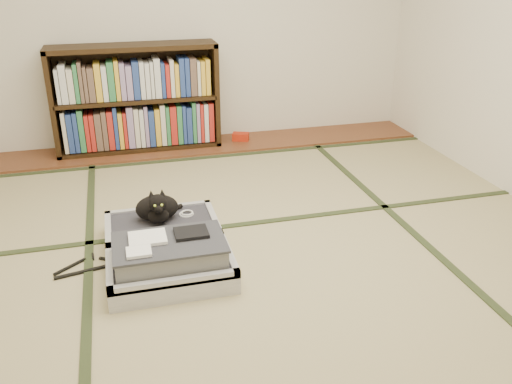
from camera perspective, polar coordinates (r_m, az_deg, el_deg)
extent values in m
plane|color=tan|center=(3.24, 0.74, -6.60)|extent=(4.50, 4.50, 0.00)
cube|color=brown|center=(5.02, -5.41, 4.91)|extent=(4.00, 0.50, 0.02)
cube|color=#B8250E|center=(5.09, -1.63, 5.85)|extent=(0.17, 0.14, 0.07)
plane|color=silver|center=(5.01, -6.48, 18.81)|extent=(4.00, 0.00, 4.00)
cube|color=#2D381E|center=(3.16, -17.25, -8.62)|extent=(0.05, 4.50, 0.01)
cube|color=#2D381E|center=(3.60, 16.29, -4.19)|extent=(0.05, 4.50, 0.01)
cube|color=#2D381E|center=(3.57, -0.98, -3.37)|extent=(4.00, 0.05, 0.01)
cube|color=#2D381E|center=(4.74, -4.78, 3.69)|extent=(4.00, 0.05, 0.01)
cube|color=black|center=(4.92, -20.58, 8.70)|extent=(0.04, 0.32, 0.91)
cube|color=black|center=(4.97, -4.41, 10.30)|extent=(0.04, 0.32, 0.91)
cube|color=black|center=(5.02, -12.02, 4.74)|extent=(1.42, 0.32, 0.04)
cube|color=black|center=(4.81, -12.95, 14.67)|extent=(1.42, 0.32, 0.04)
cube|color=black|center=(4.90, -12.47, 9.58)|extent=(1.36, 0.32, 0.03)
cube|color=black|center=(5.04, -12.58, 10.01)|extent=(1.42, 0.02, 0.91)
cube|color=gray|center=(4.94, -12.23, 7.08)|extent=(1.28, 0.23, 0.39)
cube|color=gray|center=(4.84, -12.66, 11.69)|extent=(1.28, 0.23, 0.34)
cube|color=silver|center=(3.01, -8.92, -8.24)|extent=(0.67, 0.45, 0.12)
cube|color=#313038|center=(2.99, -8.95, -7.75)|extent=(0.60, 0.38, 0.09)
cube|color=silver|center=(2.80, -8.50, -9.37)|extent=(0.67, 0.04, 0.04)
cube|color=silver|center=(3.15, -9.43, -5.31)|extent=(0.67, 0.04, 0.04)
cube|color=silver|center=(2.97, -15.16, -7.88)|extent=(0.04, 0.45, 0.04)
cube|color=silver|center=(3.01, -2.93, -6.49)|extent=(0.04, 0.45, 0.04)
cube|color=silver|center=(3.40, -9.80, -4.28)|extent=(0.67, 0.45, 0.12)
cube|color=#313038|center=(3.38, -9.84, -3.82)|extent=(0.60, 0.38, 0.09)
cube|color=silver|center=(3.19, -9.50, -5.00)|extent=(0.67, 0.04, 0.04)
cube|color=silver|center=(3.55, -10.21, -1.84)|extent=(0.67, 0.04, 0.04)
cube|color=silver|center=(3.36, -15.29, -3.91)|extent=(0.04, 0.45, 0.04)
cube|color=silver|center=(3.40, -4.53, -2.74)|extent=(0.04, 0.45, 0.04)
cylinder|color=black|center=(3.17, -9.47, -5.09)|extent=(0.61, 0.02, 0.02)
cube|color=gray|center=(2.95, -9.05, -6.40)|extent=(0.58, 0.35, 0.12)
cube|color=#3D3E45|center=(2.92, -9.14, -5.26)|extent=(0.59, 0.37, 0.01)
cube|color=white|center=(2.94, -11.35, -4.77)|extent=(0.20, 0.16, 0.02)
cube|color=black|center=(2.96, -6.84, -4.26)|extent=(0.18, 0.14, 0.02)
cube|color=white|center=(2.82, -12.23, -6.17)|extent=(0.13, 0.11, 0.02)
cube|color=white|center=(2.82, -12.46, -10.88)|extent=(0.05, 0.01, 0.04)
cube|color=white|center=(2.83, -10.23, -10.84)|extent=(0.04, 0.01, 0.03)
cube|color=orange|center=(2.85, -3.86, -9.86)|extent=(0.04, 0.01, 0.03)
cube|color=#197F33|center=(2.83, -5.14, -9.73)|extent=(0.04, 0.01, 0.03)
ellipsoid|color=black|center=(3.37, -10.38, -1.65)|extent=(0.26, 0.17, 0.16)
ellipsoid|color=black|center=(3.31, -10.24, -2.49)|extent=(0.13, 0.09, 0.09)
ellipsoid|color=black|center=(3.25, -10.32, -1.14)|extent=(0.11, 0.10, 0.11)
sphere|color=black|center=(3.21, -10.22, -1.76)|extent=(0.05, 0.05, 0.05)
cone|color=black|center=(3.24, -10.99, -0.20)|extent=(0.04, 0.05, 0.05)
cone|color=black|center=(3.24, -9.85, -0.08)|extent=(0.04, 0.05, 0.05)
sphere|color=#A5BF33|center=(3.20, -10.60, -1.43)|extent=(0.02, 0.02, 0.02)
sphere|color=#A5BF33|center=(3.20, -9.89, -1.35)|extent=(0.02, 0.02, 0.02)
cylinder|color=black|center=(3.48, -8.96, -1.80)|extent=(0.16, 0.09, 0.03)
torus|color=white|center=(3.44, -7.35, -2.32)|extent=(0.09, 0.09, 0.01)
torus|color=white|center=(3.43, -7.27, -2.18)|extent=(0.08, 0.08, 0.01)
cube|color=black|center=(3.22, -16.81, -7.81)|extent=(0.42, 0.11, 0.01)
cube|color=black|center=(3.28, -19.00, -7.45)|extent=(0.17, 0.14, 0.01)
cube|color=black|center=(3.27, -14.58, -7.02)|extent=(0.19, 0.12, 0.01)
cylinder|color=black|center=(3.34, -16.78, -6.51)|extent=(0.02, 0.07, 0.01)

